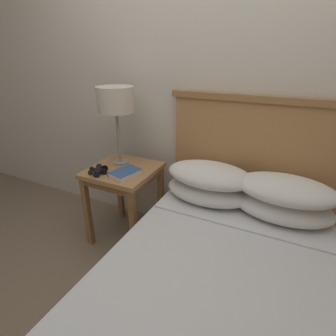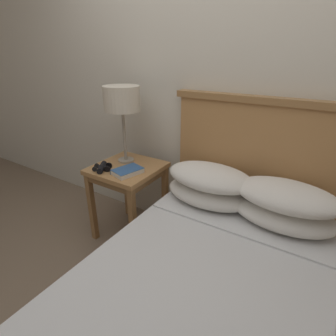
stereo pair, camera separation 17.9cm
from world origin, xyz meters
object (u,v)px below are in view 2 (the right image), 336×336
Objects in this scene: nightstand at (128,177)px; book_on_nightstand at (127,171)px; table_lamp at (122,100)px; binoculars_pair at (102,167)px; bed at (202,297)px.

nightstand is 0.18m from book_on_nightstand.
binoculars_pair is (-0.03, -0.24, -0.47)m from table_lamp.
table_lamp is at bearing 132.99° from book_on_nightstand.
table_lamp is 3.79× the size of binoculars_pair.
nightstand is 1.09m from bed.
book_on_nightstand is at bearing -48.22° from nightstand.
table_lamp is 0.54m from book_on_nightstand.
book_on_nightstand is 1.51× the size of binoculars_pair.
binoculars_pair is (-0.20, -0.06, 0.00)m from book_on_nightstand.
nightstand is at bearing 150.04° from bed.
bed is 12.56× the size of binoculars_pair.
table_lamp is 0.53m from binoculars_pair.
table_lamp is 2.51× the size of book_on_nightstand.
bed reaches higher than book_on_nightstand.
bed reaches higher than binoculars_pair.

